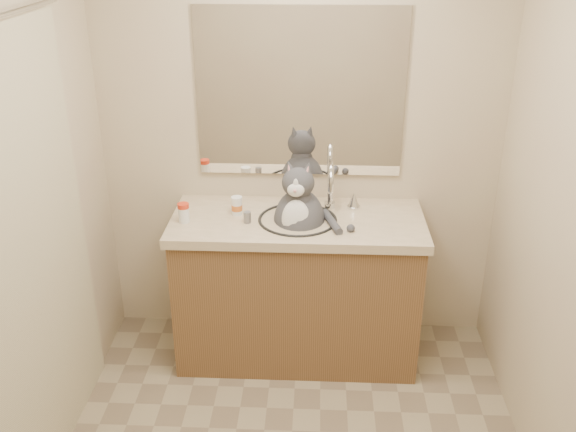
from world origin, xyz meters
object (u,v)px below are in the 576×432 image
object	(u,v)px
pill_bottle_redcap	(184,213)
pill_bottle_orange	(237,206)
grey_canister	(247,217)
cat	(299,218)

from	to	relation	value
pill_bottle_redcap	pill_bottle_orange	xyz separation A→B (m)	(0.26, 0.11, -0.00)
grey_canister	pill_bottle_redcap	bearing A→B (deg)	-178.91
cat	pill_bottle_redcap	xyz separation A→B (m)	(-0.60, -0.05, 0.04)
grey_canister	pill_bottle_orange	bearing A→B (deg)	122.91
pill_bottle_orange	grey_canister	world-z (taller)	pill_bottle_orange
pill_bottle_orange	pill_bottle_redcap	bearing A→B (deg)	-157.77
pill_bottle_redcap	grey_canister	xyz separation A→B (m)	(0.33, 0.01, -0.02)
pill_bottle_orange	cat	bearing A→B (deg)	-10.25
cat	pill_bottle_redcap	distance (m)	0.60
pill_bottle_redcap	cat	bearing A→B (deg)	4.53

